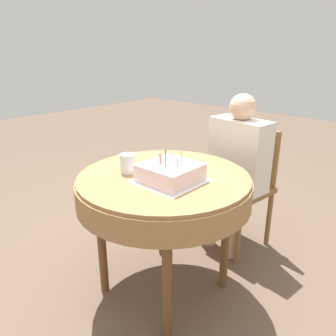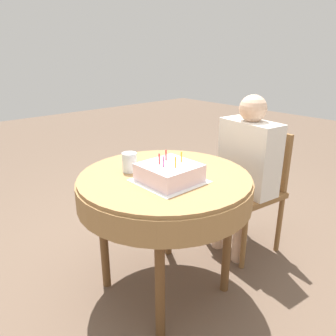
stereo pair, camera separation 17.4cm
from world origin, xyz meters
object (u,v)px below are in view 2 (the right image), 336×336
at_px(person, 246,162).
at_px(drinking_glass, 130,162).
at_px(birthday_cake, 169,172).
at_px(chair, 253,185).

distance_m(person, drinking_glass, 0.85).
bearing_deg(birthday_cake, person, 93.02).
bearing_deg(drinking_glass, chair, 75.59).
xyz_separation_m(person, birthday_cake, (0.04, -0.74, 0.12)).
distance_m(chair, drinking_glass, 0.98).
relative_size(chair, birthday_cake, 3.25).
bearing_deg(person, drinking_glass, -97.39).
height_order(chair, birthday_cake, birthday_cake).
bearing_deg(chair, drinking_glass, -96.69).
bearing_deg(chair, person, -90.00).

